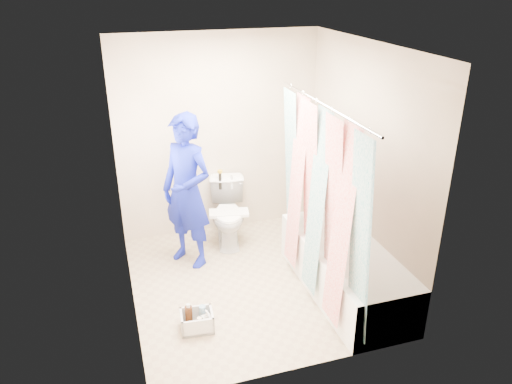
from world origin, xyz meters
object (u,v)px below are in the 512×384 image
object	(u,v)px
plumber	(187,192)
bathtub	(345,268)
toilet	(228,213)
cleaning_caddy	(198,321)

from	to	relation	value
plumber	bathtub	bearing A→B (deg)	13.46
toilet	plumber	distance (m)	0.77
bathtub	toilet	bearing A→B (deg)	122.36
plumber	cleaning_caddy	bearing A→B (deg)	-46.90
toilet	cleaning_caddy	xyz separation A→B (m)	(-0.68, -1.48, -0.29)
toilet	cleaning_caddy	world-z (taller)	toilet
toilet	plumber	xyz separation A→B (m)	(-0.52, -0.30, 0.48)
cleaning_caddy	bathtub	bearing A→B (deg)	10.49
toilet	plumber	bearing A→B (deg)	-138.42
bathtub	cleaning_caddy	bearing A→B (deg)	-174.75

